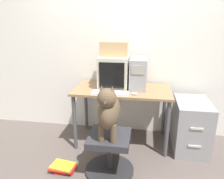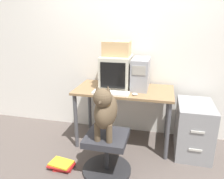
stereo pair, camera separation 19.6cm
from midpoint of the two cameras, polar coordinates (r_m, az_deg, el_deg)
The scene contains 12 objects.
ground_plane at distance 2.92m, azimuth 3.70°, elevation -16.60°, with size 12.00×12.00×0.00m, color #564C47.
wall_back at distance 3.13m, azimuth 6.50°, elevation 11.41°, with size 8.00×0.05×2.60m.
desk at distance 2.90m, azimuth 5.08°, elevation -1.85°, with size 1.27×0.65×0.78m.
crt_monitor at distance 2.90m, azimuth 3.14°, elevation 4.70°, with size 0.38×0.45×0.42m.
pc_tower at distance 2.86m, azimuth 9.42°, elevation 4.10°, with size 0.21×0.42×0.40m.
keyboard at distance 2.66m, azimuth 1.81°, elevation -0.89°, with size 0.45×0.15×0.03m.
computer_mouse at distance 2.63m, azimuth 8.09°, elevation -1.26°, with size 0.07×0.04×0.03m.
office_chair at distance 2.51m, azimuth 0.94°, elevation -16.34°, with size 0.55×0.55×0.47m.
dog at distance 2.22m, azimuth 0.80°, elevation -5.28°, with size 0.22×0.47×0.59m.
filing_cabinet at distance 3.02m, azimuth 22.29°, elevation -9.42°, with size 0.42×0.63×0.66m.
cardboard_box at distance 2.85m, azimuth 3.25°, elevation 10.63°, with size 0.34×0.24×0.19m.
book_stack_floor at distance 2.72m, azimuth -10.77°, elevation -18.79°, with size 0.29×0.22×0.08m.
Camera 2 is at (0.48, -2.35, 1.66)m, focal length 35.00 mm.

